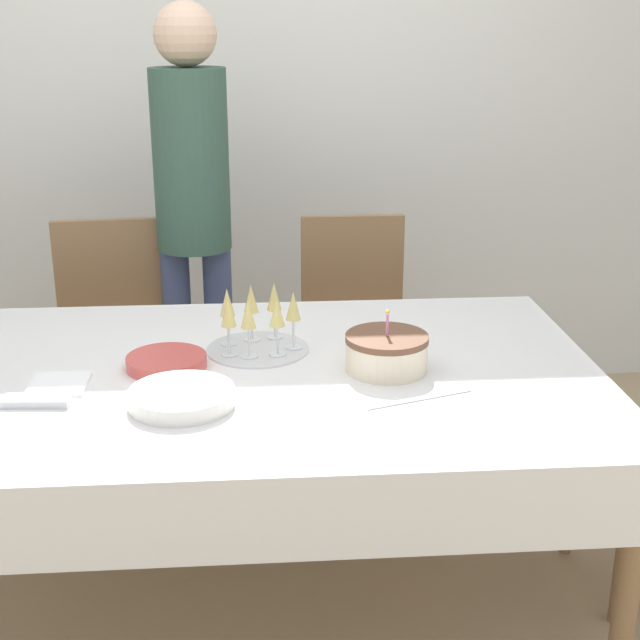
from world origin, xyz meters
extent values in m
plane|color=tan|center=(0.00, 0.00, 0.00)|extent=(12.00, 12.00, 0.00)
cube|color=silver|center=(0.00, 1.68, 1.35)|extent=(8.00, 0.05, 2.70)
cube|color=white|center=(0.00, 0.00, 0.73)|extent=(2.04, 1.19, 0.03)
cube|color=white|center=(0.00, 0.00, 0.64)|extent=(2.07, 1.22, 0.21)
cylinder|color=olive|center=(0.96, -0.54, 0.36)|extent=(0.06, 0.06, 0.71)
cylinder|color=olive|center=(0.96, 0.54, 0.36)|extent=(0.06, 0.06, 0.71)
cube|color=olive|center=(-0.46, 0.85, 0.43)|extent=(0.46, 0.46, 0.04)
cube|color=olive|center=(-0.48, 1.04, 0.70)|extent=(0.40, 0.07, 0.50)
cylinder|color=olive|center=(-0.26, 0.68, 0.20)|extent=(0.04, 0.04, 0.41)
cylinder|color=olive|center=(-0.62, 0.65, 0.20)|extent=(0.04, 0.04, 0.41)
cylinder|color=olive|center=(-0.30, 1.04, 0.20)|extent=(0.04, 0.04, 0.41)
cylinder|color=olive|center=(-0.66, 1.01, 0.20)|extent=(0.04, 0.04, 0.41)
cube|color=olive|center=(0.46, 0.85, 0.43)|extent=(0.43, 0.43, 0.04)
cube|color=olive|center=(0.46, 1.04, 0.70)|extent=(0.40, 0.04, 0.50)
cylinder|color=olive|center=(0.64, 0.66, 0.20)|extent=(0.04, 0.04, 0.41)
cylinder|color=olive|center=(0.28, 0.67, 0.20)|extent=(0.04, 0.04, 0.41)
cylinder|color=olive|center=(0.64, 1.02, 0.20)|extent=(0.04, 0.04, 0.41)
cylinder|color=olive|center=(0.28, 1.03, 0.20)|extent=(0.04, 0.04, 0.41)
cylinder|color=olive|center=(1.10, -0.19, 0.20)|extent=(0.04, 0.04, 0.41)
cylinder|color=olive|center=(1.08, 0.17, 0.20)|extent=(0.04, 0.04, 0.41)
cylinder|color=beige|center=(0.44, -0.02, 0.79)|extent=(0.23, 0.23, 0.08)
cylinder|color=brown|center=(0.44, -0.02, 0.84)|extent=(0.23, 0.23, 0.02)
cylinder|color=pink|center=(0.44, -0.02, 0.88)|extent=(0.01, 0.01, 0.06)
sphere|color=#F9CC4C|center=(0.44, -0.02, 0.91)|extent=(0.01, 0.01, 0.01)
cylinder|color=silver|center=(0.09, 0.16, 0.75)|extent=(0.30, 0.30, 0.01)
cylinder|color=silver|center=(0.19, 0.15, 0.75)|extent=(0.05, 0.05, 0.00)
cylinder|color=silver|center=(0.19, 0.15, 0.80)|extent=(0.01, 0.01, 0.08)
cone|color=#E0CC72|center=(0.19, 0.15, 0.88)|extent=(0.04, 0.04, 0.08)
cylinder|color=silver|center=(0.14, 0.24, 0.75)|extent=(0.05, 0.05, 0.00)
cylinder|color=silver|center=(0.14, 0.24, 0.80)|extent=(0.01, 0.01, 0.08)
cone|color=#E0CC72|center=(0.14, 0.24, 0.88)|extent=(0.04, 0.04, 0.08)
cylinder|color=silver|center=(0.07, 0.23, 0.75)|extent=(0.05, 0.05, 0.00)
cylinder|color=silver|center=(0.07, 0.23, 0.80)|extent=(0.01, 0.01, 0.08)
cone|color=#E0CC72|center=(0.07, 0.23, 0.88)|extent=(0.04, 0.04, 0.08)
cylinder|color=silver|center=(0.00, 0.20, 0.75)|extent=(0.05, 0.05, 0.00)
cylinder|color=silver|center=(0.00, 0.20, 0.80)|extent=(0.01, 0.01, 0.08)
cone|color=#E0CC72|center=(0.00, 0.20, 0.88)|extent=(0.04, 0.04, 0.08)
cylinder|color=silver|center=(0.01, 0.11, 0.75)|extent=(0.05, 0.05, 0.00)
cylinder|color=silver|center=(0.01, 0.11, 0.80)|extent=(0.01, 0.01, 0.08)
cone|color=#E0CC72|center=(0.01, 0.11, 0.88)|extent=(0.04, 0.04, 0.08)
cylinder|color=silver|center=(0.06, 0.09, 0.75)|extent=(0.05, 0.05, 0.00)
cylinder|color=silver|center=(0.06, 0.09, 0.80)|extent=(0.01, 0.01, 0.08)
cone|color=#E0CC72|center=(0.06, 0.09, 0.88)|extent=(0.04, 0.04, 0.08)
cylinder|color=silver|center=(0.14, 0.10, 0.75)|extent=(0.05, 0.05, 0.00)
cylinder|color=silver|center=(0.14, 0.10, 0.80)|extent=(0.01, 0.01, 0.08)
cone|color=#E0CC72|center=(0.14, 0.10, 0.88)|extent=(0.04, 0.04, 0.08)
cylinder|color=silver|center=(-0.11, -0.22, 0.75)|extent=(0.27, 0.27, 0.01)
cylinder|color=silver|center=(-0.11, -0.22, 0.75)|extent=(0.27, 0.27, 0.01)
cylinder|color=silver|center=(-0.11, -0.22, 0.76)|extent=(0.27, 0.27, 0.01)
cylinder|color=silver|center=(-0.11, -0.22, 0.77)|extent=(0.27, 0.27, 0.01)
cylinder|color=silver|center=(-0.11, -0.22, 0.78)|extent=(0.27, 0.27, 0.01)
cylinder|color=silver|center=(-0.11, -0.22, 0.78)|extent=(0.27, 0.27, 0.01)
cylinder|color=#CC4C47|center=(-0.17, 0.04, 0.75)|extent=(0.22, 0.22, 0.01)
cylinder|color=#CC4C47|center=(-0.17, 0.04, 0.75)|extent=(0.22, 0.22, 0.01)
cylinder|color=#CC4C47|center=(-0.17, 0.04, 0.76)|extent=(0.22, 0.22, 0.01)
cylinder|color=#CC4C47|center=(-0.17, 0.04, 0.77)|extent=(0.22, 0.22, 0.01)
cylinder|color=#CC4C47|center=(-0.17, 0.04, 0.78)|extent=(0.22, 0.22, 0.01)
cube|color=silver|center=(0.49, -0.23, 0.75)|extent=(0.29, 0.11, 0.00)
cube|color=silver|center=(-0.48, -0.19, 0.75)|extent=(0.17, 0.07, 0.02)
cube|color=white|center=(-0.44, -0.07, 0.75)|extent=(0.15, 0.15, 0.01)
cylinder|color=#3F4C72|center=(-0.22, 1.02, 0.42)|extent=(0.11, 0.11, 0.84)
cylinder|color=#3F4C72|center=(-0.06, 1.02, 0.42)|extent=(0.11, 0.11, 0.84)
cylinder|color=#335142|center=(-0.14, 1.02, 1.17)|extent=(0.28, 0.28, 0.66)
sphere|color=#D8B293|center=(-0.14, 1.02, 1.61)|extent=(0.23, 0.23, 0.23)
camera|label=1|loc=(0.08, -2.29, 1.68)|focal=50.00mm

